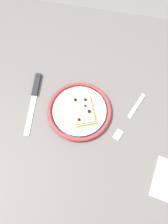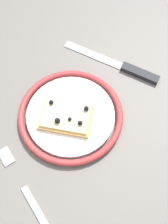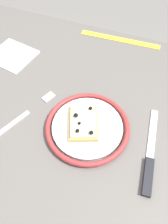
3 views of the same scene
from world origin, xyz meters
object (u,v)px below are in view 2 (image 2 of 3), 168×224
Objects in this scene: plate at (71,115)px; knife at (127,68)px; dining_table at (67,158)px; fork at (26,191)px; pizza_slice_near at (66,117)px.

plate is 0.18m from knife.
dining_table is 4.74× the size of plate.
plate reaches higher than fork.
plate is at bearing 23.82° from dining_table.
fork is (-0.16, -0.02, -0.02)m from pizza_slice_near.
pizza_slice_near is 0.19m from knife.
pizza_slice_near is at bearing 167.38° from knife.
dining_table is 0.15m from fork.
plate is 0.17m from fork.
plate is 0.02m from pizza_slice_near.
dining_table is at bearing -149.31° from pizza_slice_near.
knife is 0.35m from fork.
fork is (-0.11, 0.01, 0.09)m from dining_table.
fork is (-0.35, 0.02, -0.00)m from knife.
dining_table is 5.49× the size of fork.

